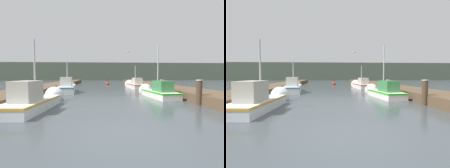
% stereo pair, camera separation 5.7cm
% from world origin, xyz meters
% --- Properties ---
extents(ground_plane, '(200.00, 200.00, 0.00)m').
position_xyz_m(ground_plane, '(0.00, 0.00, 0.00)').
color(ground_plane, '#3D4449').
extents(dock_left, '(2.80, 40.00, 0.55)m').
position_xyz_m(dock_left, '(-6.23, 16.00, 0.27)').
color(dock_left, brown).
rests_on(dock_left, ground_plane).
extents(dock_right, '(2.80, 40.00, 0.55)m').
position_xyz_m(dock_right, '(6.23, 16.00, 0.27)').
color(dock_right, brown).
rests_on(dock_right, ground_plane).
extents(distant_shore_ridge, '(120.00, 16.00, 5.36)m').
position_xyz_m(distant_shore_ridge, '(0.00, 55.96, 2.68)').
color(distant_shore_ridge, '#4C5647').
rests_on(distant_shore_ridge, ground_plane).
extents(fishing_boat_0, '(1.70, 5.25, 3.73)m').
position_xyz_m(fishing_boat_0, '(-3.71, 4.48, 0.40)').
color(fishing_boat_0, silver).
rests_on(fishing_boat_0, ground_plane).
extents(fishing_boat_1, '(1.78, 4.79, 4.25)m').
position_xyz_m(fishing_boat_1, '(3.64, 8.45, 0.39)').
color(fishing_boat_1, silver).
rests_on(fishing_boat_1, ground_plane).
extents(fishing_boat_2, '(1.99, 5.75, 3.44)m').
position_xyz_m(fishing_boat_2, '(-3.77, 12.86, 0.45)').
color(fishing_boat_2, silver).
rests_on(fishing_boat_2, ground_plane).
extents(fishing_boat_3, '(1.82, 5.22, 3.16)m').
position_xyz_m(fishing_boat_3, '(3.73, 17.31, 0.40)').
color(fishing_boat_3, silver).
rests_on(fishing_boat_3, ground_plane).
extents(mooring_piling_0, '(0.36, 0.36, 0.95)m').
position_xyz_m(mooring_piling_0, '(-5.01, 19.09, 0.48)').
color(mooring_piling_0, '#473523').
rests_on(mooring_piling_0, ground_plane).
extents(mooring_piling_1, '(0.35, 0.35, 1.21)m').
position_xyz_m(mooring_piling_1, '(5.08, 11.26, 0.61)').
color(mooring_piling_1, '#473523').
rests_on(mooring_piling_1, ground_plane).
extents(mooring_piling_2, '(0.35, 0.35, 1.38)m').
position_xyz_m(mooring_piling_2, '(4.77, 4.72, 0.70)').
color(mooring_piling_2, '#473523').
rests_on(mooring_piling_2, ground_plane).
extents(channel_buoy, '(0.58, 0.58, 1.08)m').
position_xyz_m(channel_buoy, '(0.69, 24.75, 0.17)').
color(channel_buoy, red).
rests_on(channel_buoy, ground_plane).
extents(seagull_lead, '(0.55, 0.33, 0.12)m').
position_xyz_m(seagull_lead, '(1.81, 11.04, 3.62)').
color(seagull_lead, white).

